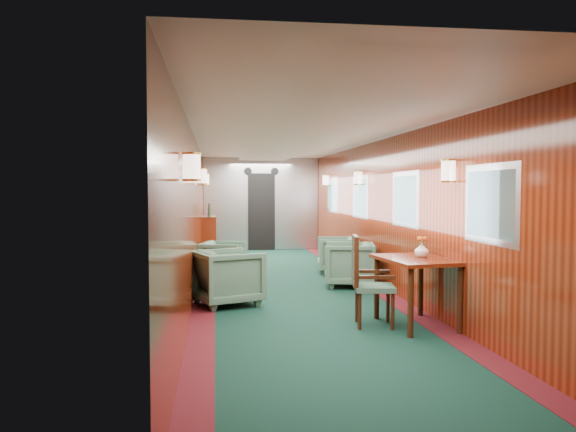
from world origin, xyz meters
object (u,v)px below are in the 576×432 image
Objects in this scene: armchair_left_far at (223,260)px; armchair_right_near at (349,264)px; side_chair at (366,277)px; armchair_left_near at (228,277)px; dining_table at (416,269)px; credenza at (209,237)px; armchair_right_far at (338,255)px.

armchair_right_near is at bearing -102.93° from armchair_left_far.
armchair_left_near is at bearing 147.73° from side_chair.
armchair_left_near is at bearing -46.59° from armchair_right_near.
side_chair is 1.32× the size of armchair_right_near.
dining_table is at bearing 15.39° from armchair_right_near.
dining_table is 2.63m from armchair_left_near.
armchair_left_near is at bearing -164.31° from armchair_left_far.
credenza is 4.45m from armchair_right_near.
credenza is 3.38m from armchair_right_far.
side_chair is at bearing -141.64° from armchair_left_far.
armchair_left_near is (0.31, -5.00, -0.12)m from credenza.
credenza reaches higher than armchair_left_far.
dining_table is 1.43× the size of armchair_right_near.
armchair_left_near is 1.05× the size of armchair_right_near.
credenza reaches higher than armchair_right_far.
side_chair is at bearing 2.79° from armchair_right_near.
side_chair is 4.13m from armchair_right_far.
armchair_left_near is at bearing -30.33° from armchair_right_far.
armchair_left_near is (-2.15, 1.48, -0.29)m from dining_table.
armchair_left_far is 0.92× the size of armchair_right_near.
armchair_right_far is (0.57, 4.09, -0.23)m from side_chair.
dining_table is at bearing -145.45° from armchair_left_near.
armchair_left_far is (-2.18, 3.77, -0.34)m from dining_table.
armchair_left_near is 2.34m from armchair_right_near.
armchair_left_near is at bearing -86.41° from credenza.
armchair_left_near is at bearing 138.65° from dining_table.
credenza is at bearing -136.24° from armchair_right_near.
armchair_right_far is at bearing -64.71° from armchair_left_far.
armchair_right_near is (0.44, 2.61, -0.21)m from side_chair.
armchair_left_far is 0.97× the size of armchair_right_far.
dining_table is 4.37m from armchair_left_far.
side_chair is at bearing -152.73° from armchair_left_near.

